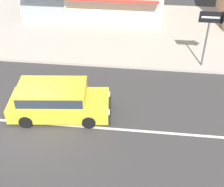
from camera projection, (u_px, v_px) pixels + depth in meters
name	position (u px, v px, depth m)	size (l,w,h in m)	color
ground_plane	(34.00, 123.00, 14.03)	(160.00, 160.00, 0.00)	#383535
lane_centre_stripe	(34.00, 123.00, 14.03)	(50.40, 0.14, 0.01)	silver
kerb_strip	(79.00, 28.00, 22.09)	(68.00, 10.00, 0.15)	#ADA393
minivan_yellow_0	(56.00, 99.00, 14.04)	(4.74, 2.36, 1.56)	yellow
arrow_signboard	(220.00, 21.00, 16.14)	(1.52, 0.65, 3.22)	#4C4C51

